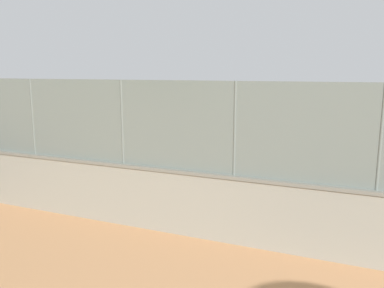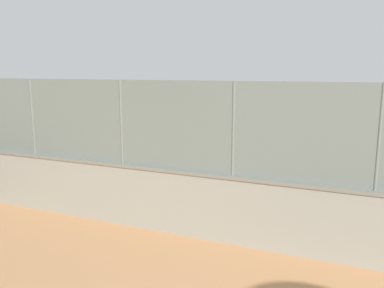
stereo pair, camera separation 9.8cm
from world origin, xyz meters
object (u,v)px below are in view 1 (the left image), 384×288
at_px(player_at_service_line, 189,145).
at_px(player_baseline_waiting, 242,126).
at_px(sports_ball, 236,218).
at_px(player_crossing_court, 274,185).

bearing_deg(player_at_service_line, player_baseline_waiting, -95.83).
xyz_separation_m(player_baseline_waiting, sports_ball, (-2.90, 12.33, -0.87)).
bearing_deg(sports_ball, player_crossing_court, -127.67).
distance_m(player_baseline_waiting, player_at_service_line, 6.85).
xyz_separation_m(player_crossing_court, player_baseline_waiting, (3.76, -11.23, 0.12)).
distance_m(player_at_service_line, sports_ball, 6.65).
xyz_separation_m(player_baseline_waiting, player_at_service_line, (0.70, 6.81, -0.02)).
relative_size(player_baseline_waiting, player_at_service_line, 1.02).
relative_size(player_at_service_line, sports_ball, 7.13).
bearing_deg(player_crossing_court, sports_ball, 52.33).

